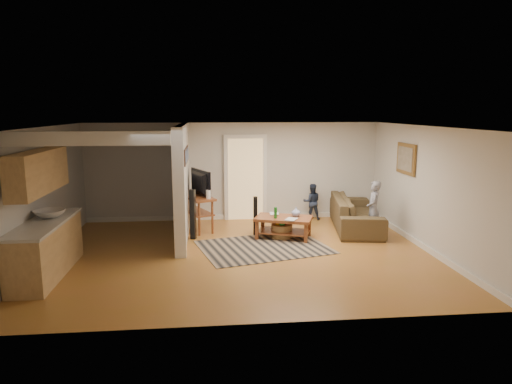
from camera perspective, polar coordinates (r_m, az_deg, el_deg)
The scene contains 11 objects.
ground at distance 9.11m, azimuth -1.73°, elevation -7.77°, with size 7.50×7.50×0.00m, color olive.
room_shell at distance 9.19m, azimuth -8.61°, elevation 1.61°, with size 7.54×6.02×2.52m.
area_rug at distance 9.54m, azimuth 0.97°, elevation -6.90°, with size 2.56×1.87×0.01m, color black.
sofa at distance 11.33m, azimuth 12.26°, elevation -4.40°, with size 2.56×1.00×0.75m, color #453922.
coffee_table at distance 10.15m, azimuth 3.57°, elevation -3.71°, with size 1.39×1.08×0.72m.
tv_console at distance 10.89m, azimuth -7.43°, elevation -0.81°, with size 0.98×1.39×1.12m.
speaker_left at distance 10.11m, azimuth -7.90°, elevation -2.77°, with size 0.11×0.11×1.11m, color black.
speaker_right at distance 10.37m, azimuth -0.09°, elevation -2.98°, with size 0.09×0.09×0.89m, color black.
toy_basket at distance 10.21m, azimuth 3.23°, elevation -4.78°, with size 0.47×0.47×0.42m.
child at distance 10.63m, azimuth 14.31°, elevation -5.45°, with size 0.46×0.30×1.27m, color gray.
toddler at distance 11.98m, azimuth 6.94°, elevation -3.44°, with size 0.46×0.36×0.94m, color #202B44.
Camera 1 is at (-0.61, -8.65, 2.82)m, focal length 32.00 mm.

